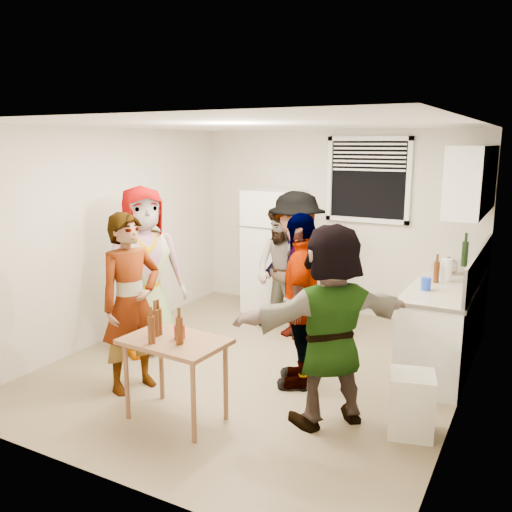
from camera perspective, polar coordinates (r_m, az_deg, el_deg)
The scene contains 23 objects.
room at distance 5.88m, azimuth 0.24°, elevation -11.49°, with size 4.00×4.50×2.50m, color beige, non-canonical shape.
window at distance 7.29m, azimuth 11.71°, elevation 7.85°, with size 1.12×0.10×1.06m, color white, non-canonical shape.
refrigerator at distance 7.56m, azimuth 1.92°, elevation 0.57°, with size 0.70×0.70×1.70m, color white.
counter_lower at distance 6.27m, azimuth 19.38°, elevation -6.48°, with size 0.60×2.20×0.86m, color white.
countertop at distance 6.15m, azimuth 19.66°, elevation -2.49°, with size 0.64×2.22×0.04m, color beige.
backsplash at distance 6.07m, azimuth 22.45°, elevation -0.93°, with size 0.03×2.20×0.36m, color #B2ACA5.
upper_cabinets at distance 6.17m, azimuth 21.85°, elevation 7.49°, with size 0.34×1.60×0.70m, color white.
kettle at distance 6.38m, azimuth 19.58°, elevation -1.77°, with size 0.24×0.20×0.20m, color silver, non-canonical shape.
paper_towel at distance 6.02m, azimuth 19.30°, elevation -2.55°, with size 0.11×0.11×0.24m, color white.
wine_bottle at distance 6.84m, azimuth 21.03°, elevation -1.01°, with size 0.07×0.07×0.30m, color black.
beer_bottle_counter at distance 5.94m, azimuth 18.39°, elevation -2.68°, with size 0.06×0.06×0.22m, color #47230C.
blue_cup at distance 5.61m, azimuth 17.42°, elevation -3.45°, with size 0.10×0.10×0.13m, color blue.
picture_frame at distance 6.44m, azimuth 22.14°, elevation -1.14°, with size 0.02×0.19×0.16m, color #E1B150.
trash_bin at distance 4.71m, azimuth 16.01°, elevation -14.82°, with size 0.35×0.35×0.52m, color silver.
serving_table at distance 4.92m, azimuth -8.29°, elevation -16.56°, with size 0.85×0.57×0.72m, color brown, non-canonical shape.
beer_bottle_table at distance 4.71m, azimuth -10.49°, elevation -8.30°, with size 0.06×0.06×0.23m, color #47230C.
red_cup at distance 4.63m, azimuth -8.03°, elevation -8.61°, with size 0.09×0.09×0.12m, color #A01213.
guest_grey at distance 6.41m, azimuth -11.32°, elevation -9.68°, with size 0.92×1.88×0.60m, color gray.
guest_stripe at distance 5.53m, azimuth -12.60°, elevation -13.36°, with size 0.62×1.71×0.41m, color #141933.
guest_back_left at distance 6.84m, azimuth 2.77°, elevation -8.05°, with size 0.76×1.57×0.59m, color brown.
guest_back_right at distance 6.71m, azimuth 4.11°, elevation -8.48°, with size 1.15×1.78×0.66m, color #39393D.
guest_black at distance 5.50m, azimuth 4.58°, elevation -13.22°, with size 0.99×1.70×0.41m, color black.
guest_orange at distance 4.88m, azimuth 7.57°, elevation -16.78°, with size 1.59×1.71×0.51m, color #DF9A57.
Camera 1 is at (2.53, -4.76, 2.33)m, focal length 38.00 mm.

